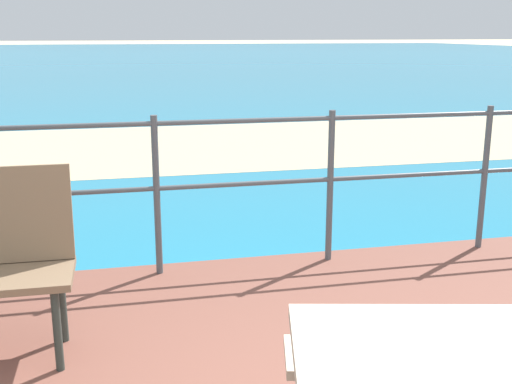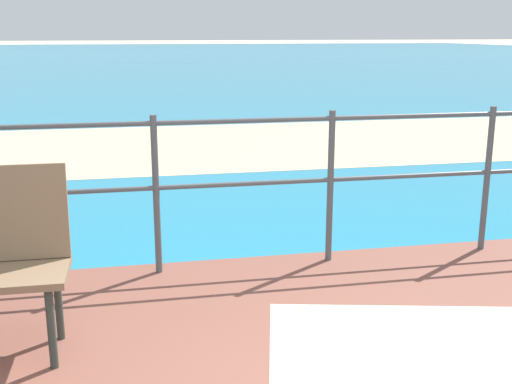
{
  "view_description": "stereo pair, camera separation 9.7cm",
  "coord_description": "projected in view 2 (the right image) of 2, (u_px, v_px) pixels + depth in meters",
  "views": [
    {
      "loc": [
        -0.84,
        -1.54,
        1.62
      ],
      "look_at": [
        0.09,
        2.56,
        0.55
      ],
      "focal_mm": 44.28,
      "sensor_mm": 36.0,
      "label": 1
    },
    {
      "loc": [
        -0.74,
        -1.56,
        1.62
      ],
      "look_at": [
        0.09,
        2.56,
        0.55
      ],
      "focal_mm": 44.28,
      "sensor_mm": 36.0,
      "label": 2
    }
  ],
  "objects": [
    {
      "name": "railing_fence",
      "position": [
        246.0,
        172.0,
        4.17
      ],
      "size": [
        5.94,
        0.04,
        1.05
      ],
      "color": "#4C5156",
      "rests_on": "patio_paving"
    },
    {
      "name": "sea_water",
      "position": [
        137.0,
        58.0,
        40.01
      ],
      "size": [
        90.0,
        90.0,
        0.01
      ],
      "primitive_type": "cube",
      "color": "teal",
      "rests_on": "ground"
    },
    {
      "name": "beach_strip",
      "position": [
        182.0,
        146.0,
        9.18
      ],
      "size": [
        54.0,
        3.98,
        0.01
      ],
      "primitive_type": "cube",
      "rotation": [
        0.0,
        0.0,
        -0.0
      ],
      "color": "tan",
      "rests_on": "ground"
    }
  ]
}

